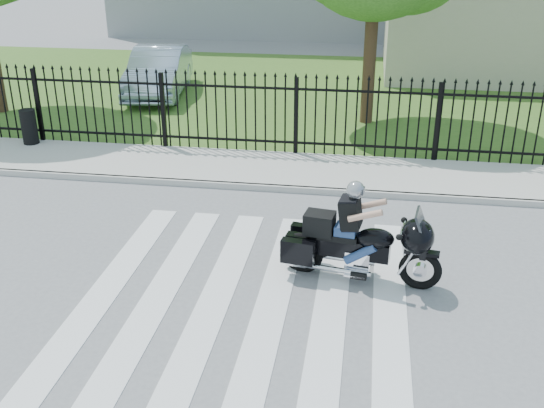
# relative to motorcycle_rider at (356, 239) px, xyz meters

# --- Properties ---
(ground) EXTENTS (120.00, 120.00, 0.00)m
(ground) POSITION_rel_motorcycle_rider_xyz_m (-1.48, -0.89, -0.64)
(ground) COLOR slate
(ground) RESTS_ON ground
(crosswalk) EXTENTS (5.00, 5.50, 0.01)m
(crosswalk) POSITION_rel_motorcycle_rider_xyz_m (-1.48, -0.89, -0.63)
(crosswalk) COLOR silver
(crosswalk) RESTS_ON ground
(sidewalk) EXTENTS (40.00, 2.00, 0.12)m
(sidewalk) POSITION_rel_motorcycle_rider_xyz_m (-1.48, 4.11, -0.58)
(sidewalk) COLOR #ADAAA3
(sidewalk) RESTS_ON ground
(curb) EXTENTS (40.00, 0.12, 0.12)m
(curb) POSITION_rel_motorcycle_rider_xyz_m (-1.48, 3.11, -0.58)
(curb) COLOR #ADAAA3
(curb) RESTS_ON ground
(grass_strip) EXTENTS (40.00, 12.00, 0.02)m
(grass_strip) POSITION_rel_motorcycle_rider_xyz_m (-1.48, 11.11, -0.63)
(grass_strip) COLOR #376021
(grass_strip) RESTS_ON ground
(iron_fence) EXTENTS (26.00, 0.04, 1.80)m
(iron_fence) POSITION_rel_motorcycle_rider_xyz_m (-1.48, 5.11, 0.26)
(iron_fence) COLOR black
(iron_fence) RESTS_ON ground
(building_low) EXTENTS (10.00, 6.00, 3.50)m
(building_low) POSITION_rel_motorcycle_rider_xyz_m (5.52, 15.11, 1.11)
(building_low) COLOR #B9B09A
(building_low) RESTS_ON ground
(motorcycle_rider) EXTENTS (2.35, 0.98, 1.56)m
(motorcycle_rider) POSITION_rel_motorcycle_rider_xyz_m (0.00, 0.00, 0.00)
(motorcycle_rider) COLOR black
(motorcycle_rider) RESTS_ON ground
(parked_car) EXTENTS (2.05, 4.40, 1.40)m
(parked_car) POSITION_rel_motorcycle_rider_xyz_m (-6.24, 10.11, 0.08)
(parked_car) COLOR #A1B3CB
(parked_car) RESTS_ON grass_strip
(litter_bin) EXTENTS (0.37, 0.37, 0.80)m
(litter_bin) POSITION_rel_motorcycle_rider_xyz_m (-7.62, 4.81, -0.12)
(litter_bin) COLOR black
(litter_bin) RESTS_ON sidewalk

